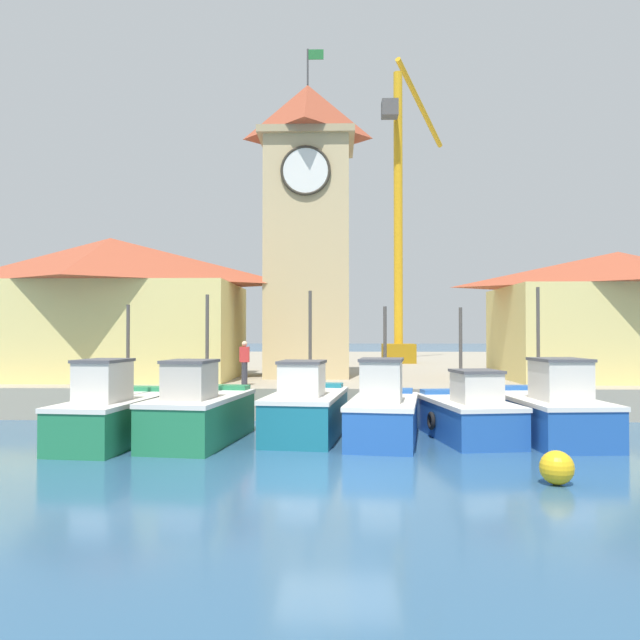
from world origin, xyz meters
TOP-DOWN VIEW (x-y plane):
  - ground_plane at (0.00, 0.00)m, footprint 300.00×300.00m
  - quay_wharf at (0.00, 28.26)m, footprint 120.00×40.00m
  - fishing_boat_far_left at (-6.11, 4.01)m, footprint 2.29×5.18m
  - fishing_boat_left_outer at (-3.83, 4.10)m, footprint 2.55×4.72m
  - fishing_boat_left_inner at (-0.90, 5.05)m, footprint 2.50×4.76m
  - fishing_boat_mid_left at (1.28, 4.39)m, footprint 2.45×4.58m
  - fishing_boat_center at (3.71, 4.82)m, footprint 2.50×4.46m
  - fishing_boat_mid_right at (6.01, 4.87)m, footprint 2.46×5.18m
  - clock_tower at (-1.29, 14.12)m, footprint 4.05×4.05m
  - warehouse_left at (-9.61, 12.99)m, footprint 11.03×6.83m
  - warehouse_right at (11.56, 12.77)m, footprint 9.79×6.40m
  - port_crane_near at (3.98, 26.29)m, footprint 5.11×8.78m
  - mooring_buoy at (4.38, -0.45)m, footprint 0.68×0.68m
  - dock_worker_near_tower at (-3.38, 9.51)m, footprint 0.34×0.22m

SIDE VIEW (x-z plane):
  - ground_plane at x=0.00m, z-range 0.00..0.00m
  - mooring_buoy at x=4.38m, z-range 0.00..0.68m
  - quay_wharf at x=0.00m, z-range 0.00..1.10m
  - fishing_boat_center at x=3.71m, z-range -1.18..2.59m
  - fishing_boat_mid_left at x=1.28m, z-range -1.11..2.68m
  - fishing_boat_mid_right at x=6.01m, z-range -1.41..2.98m
  - fishing_boat_far_left at x=-6.11m, z-range -1.13..2.71m
  - fishing_boat_left_inner at x=-0.90m, z-range -1.36..2.94m
  - fishing_boat_left_outer at x=-3.83m, z-range -1.26..2.87m
  - dock_worker_near_tower at x=-3.38m, z-range 1.14..2.76m
  - warehouse_right at x=11.56m, z-range 1.16..6.41m
  - warehouse_left at x=-9.61m, z-range 1.17..7.10m
  - clock_tower at x=-1.29m, z-range 0.62..15.05m
  - port_crane_near at x=3.98m, z-range -1.20..18.15m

